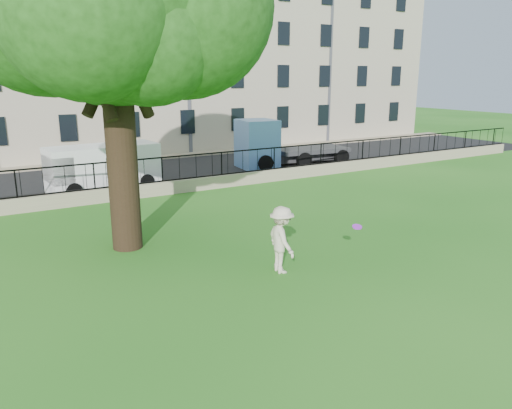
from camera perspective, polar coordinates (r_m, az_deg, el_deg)
ground at (r=13.05m, az=8.60°, el=-9.42°), size 120.00×120.00×0.00m
retaining_wall at (r=23.03m, az=-10.58°, el=1.86°), size 50.00×0.40×0.60m
iron_railing at (r=22.86m, az=-10.68°, el=3.94°), size 50.00×0.05×1.13m
street at (r=27.46m, az=-14.00°, el=3.08°), size 60.00×9.00×0.01m
sidewalk at (r=32.39m, az=-16.74°, el=4.70°), size 60.00×1.40×0.12m
building_row at (r=37.53m, az=-19.80°, el=16.27°), size 56.40×10.40×13.80m
man at (r=13.61m, az=2.95°, el=-4.05°), size 0.84×1.28×1.86m
frisbee at (r=13.82m, az=11.48°, el=-2.51°), size 0.33×0.32×0.12m
white_van at (r=24.57m, az=-17.02°, el=4.06°), size 5.18×2.41×2.11m
blue_truck at (r=30.20m, az=4.16°, el=7.16°), size 6.87×3.08×2.79m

